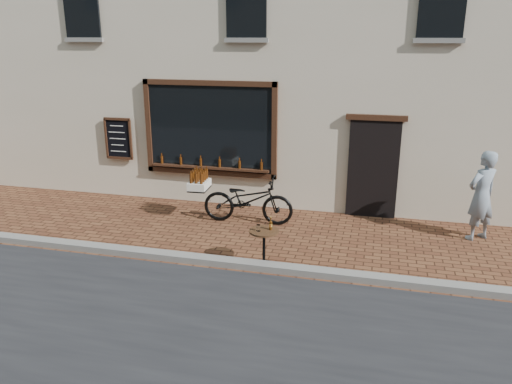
# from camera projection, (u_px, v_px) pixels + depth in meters

# --- Properties ---
(ground) EXTENTS (90.00, 90.00, 0.00)m
(ground) POSITION_uv_depth(u_px,v_px,m) (251.00, 273.00, 8.66)
(ground) COLOR #4D2919
(ground) RESTS_ON ground
(kerb) EXTENTS (90.00, 0.25, 0.12)m
(kerb) POSITION_uv_depth(u_px,v_px,m) (254.00, 265.00, 8.83)
(kerb) COLOR slate
(kerb) RESTS_ON ground
(cargo_bicycle) EXTENTS (2.31, 0.79, 1.11)m
(cargo_bicycle) POSITION_uv_depth(u_px,v_px,m) (246.00, 199.00, 10.87)
(cargo_bicycle) COLOR black
(cargo_bicycle) RESTS_ON ground
(bistro_table) EXTENTS (0.53, 0.53, 0.91)m
(bistro_table) POSITION_uv_depth(u_px,v_px,m) (264.00, 240.00, 8.80)
(bistro_table) COLOR black
(bistro_table) RESTS_ON ground
(pedestrian) EXTENTS (0.79, 0.76, 1.83)m
(pedestrian) POSITION_uv_depth(u_px,v_px,m) (481.00, 196.00, 9.88)
(pedestrian) COLOR gray
(pedestrian) RESTS_ON ground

